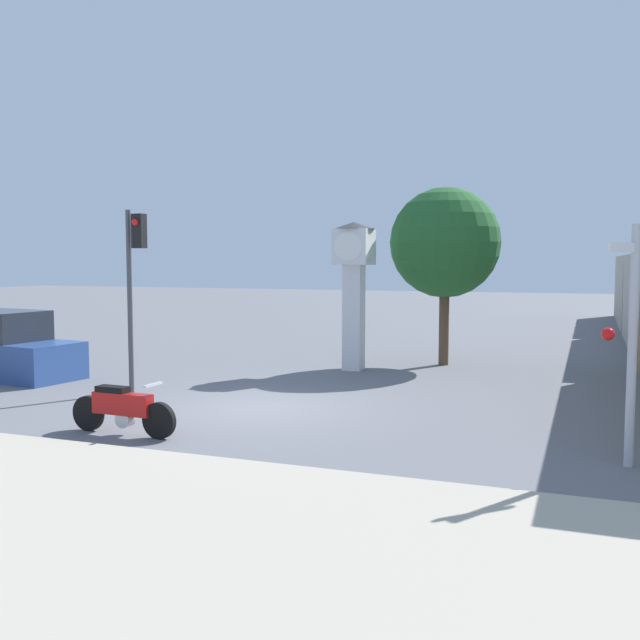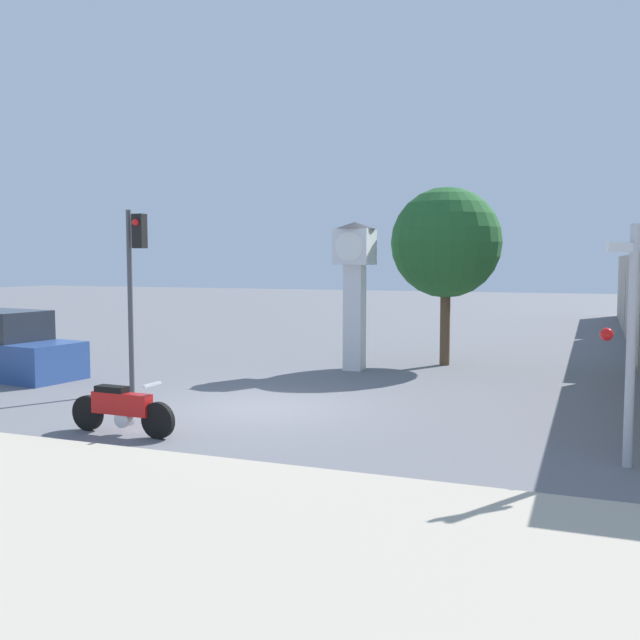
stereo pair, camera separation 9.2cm
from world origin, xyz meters
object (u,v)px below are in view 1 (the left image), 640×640
railroad_crossing_signal (633,336)px  parked_car (6,350)px  street_tree (445,243)px  motorcycle (122,409)px  clock_tower (354,272)px  traffic_light (134,268)px

railroad_crossing_signal → parked_car: bearing=168.3°
street_tree → parked_car: 12.82m
motorcycle → clock_tower: size_ratio=0.53×
street_tree → clock_tower: bearing=-139.6°
motorcycle → street_tree: (3.76, 10.76, 3.21)m
clock_tower → street_tree: size_ratio=0.80×
motorcycle → traffic_light: (-2.19, 3.53, 2.51)m
railroad_crossing_signal → street_tree: street_tree is taller
motorcycle → railroad_crossing_signal: bearing=9.5°
railroad_crossing_signal → clock_tower: bearing=131.9°
traffic_light → parked_car: bearing=171.2°
motorcycle → parked_car: bearing=150.6°
motorcycle → parked_car: (-6.90, 4.26, 0.28)m
clock_tower → traffic_light: 6.48m
street_tree → traffic_light: bearing=-129.5°
motorcycle → street_tree: bearing=73.1°
clock_tower → parked_car: bearing=-151.4°
clock_tower → railroad_crossing_signal: bearing=-48.1°
motorcycle → clock_tower: 9.28m
parked_car → motorcycle: bearing=-24.6°
motorcycle → railroad_crossing_signal: 8.69m
parked_car → clock_tower: bearing=35.7°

